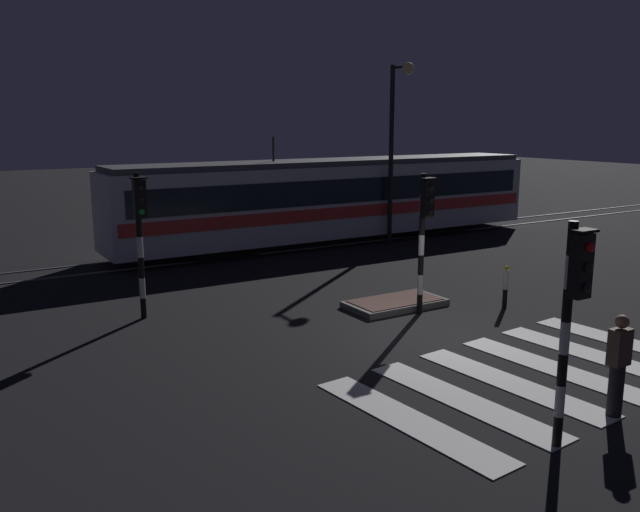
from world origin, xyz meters
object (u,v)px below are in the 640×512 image
at_px(traffic_light_kerb_mid_left, 573,303).
at_px(tram, 335,198).
at_px(pedestrian_waiting_at_kerb, 618,365).
at_px(traffic_light_corner_far_left, 140,224).
at_px(street_lamp_trackside_right, 396,131).
at_px(bollard_island_edge, 505,287).
at_px(traffic_light_median_centre, 424,223).

bearing_deg(traffic_light_kerb_mid_left, tram, 68.29).
bearing_deg(pedestrian_waiting_at_kerb, traffic_light_corner_far_left, 117.57).
xyz_separation_m(traffic_light_corner_far_left, street_lamp_trackside_right, (11.12, 4.59, 2.01)).
relative_size(traffic_light_corner_far_left, street_lamp_trackside_right, 0.52).
relative_size(traffic_light_kerb_mid_left, bollard_island_edge, 3.02).
height_order(traffic_light_kerb_mid_left, street_lamp_trackside_right, street_lamp_trackside_right).
height_order(traffic_light_median_centre, traffic_light_corner_far_left, traffic_light_corner_far_left).
distance_m(traffic_light_kerb_mid_left, tram, 17.14).
relative_size(traffic_light_median_centre, tram, 0.19).
xyz_separation_m(pedestrian_waiting_at_kerb, bollard_island_edge, (3.28, 5.41, -0.32)).
distance_m(traffic_light_median_centre, pedestrian_waiting_at_kerb, 6.34).
xyz_separation_m(traffic_light_median_centre, street_lamp_trackside_right, (5.16, 7.80, 2.04)).
bearing_deg(traffic_light_corner_far_left, street_lamp_trackside_right, 22.44).
relative_size(tram, pedestrian_waiting_at_kerb, 10.59).
bearing_deg(tram, bollard_island_edge, -98.02).
height_order(traffic_light_median_centre, street_lamp_trackside_right, street_lamp_trackside_right).
bearing_deg(bollard_island_edge, traffic_light_median_centre, 162.69).
bearing_deg(pedestrian_waiting_at_kerb, traffic_light_kerb_mid_left, -170.12).
height_order(traffic_light_corner_far_left, pedestrian_waiting_at_kerb, traffic_light_corner_far_left).
relative_size(traffic_light_median_centre, street_lamp_trackside_right, 0.51).
bearing_deg(tram, traffic_light_median_centre, -110.70).
xyz_separation_m(tram, pedestrian_waiting_at_kerb, (-4.72, -15.64, -0.88)).
xyz_separation_m(traffic_light_median_centre, bollard_island_edge, (2.17, -0.68, -1.73)).
distance_m(street_lamp_trackside_right, bollard_island_edge, 9.74).
xyz_separation_m(traffic_light_median_centre, traffic_light_corner_far_left, (-5.96, 3.20, 0.03)).
relative_size(traffic_light_kerb_mid_left, tram, 0.19).
xyz_separation_m(traffic_light_kerb_mid_left, traffic_light_corner_far_left, (-3.23, 9.57, 0.11)).
relative_size(traffic_light_corner_far_left, tram, 0.19).
bearing_deg(pedestrian_waiting_at_kerb, traffic_light_median_centre, 79.66).
bearing_deg(traffic_light_median_centre, tram, 69.30).
relative_size(traffic_light_median_centre, traffic_light_kerb_mid_left, 1.04).
bearing_deg(street_lamp_trackside_right, traffic_light_corner_far_left, -157.56).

